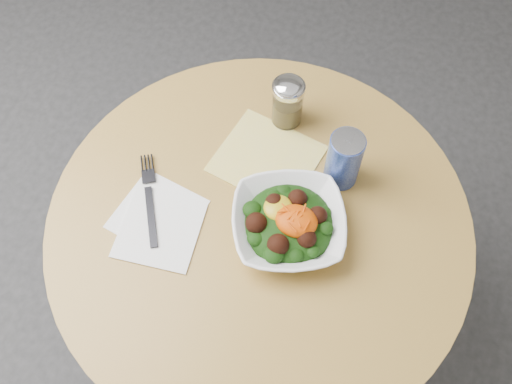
{
  "coord_description": "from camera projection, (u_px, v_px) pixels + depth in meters",
  "views": [
    {
      "loc": [
        0.13,
        -0.52,
        1.83
      ],
      "look_at": [
        -0.02,
        0.03,
        0.81
      ],
      "focal_mm": 40.0,
      "sensor_mm": 36.0,
      "label": 1
    }
  ],
  "objects": [
    {
      "name": "ground",
      "position": [
        258.0,
        323.0,
        1.85
      ],
      "size": [
        6.0,
        6.0,
        0.0
      ],
      "primitive_type": "plane",
      "color": "#2A2A2C",
      "rests_on": "ground"
    },
    {
      "name": "beverage_can",
      "position": [
        344.0,
        159.0,
        1.19
      ],
      "size": [
        0.07,
        0.07,
        0.14
      ],
      "color": "navy",
      "rests_on": "table"
    },
    {
      "name": "table",
      "position": [
        259.0,
        256.0,
        1.37
      ],
      "size": [
        0.9,
        0.9,
        0.75
      ],
      "color": "black",
      "rests_on": "ground"
    },
    {
      "name": "cloth_napkin",
      "position": [
        267.0,
        158.0,
        1.27
      ],
      "size": [
        0.26,
        0.24,
        0.0
      ],
      "primitive_type": "cube",
      "rotation": [
        0.0,
        0.0,
        -0.26
      ],
      "color": "yellow",
      "rests_on": "table"
    },
    {
      "name": "salad_bowl",
      "position": [
        289.0,
        223.0,
        1.16
      ],
      "size": [
        0.29,
        0.29,
        0.09
      ],
      "color": "white",
      "rests_on": "table"
    },
    {
      "name": "spice_shaker",
      "position": [
        288.0,
        102.0,
        1.27
      ],
      "size": [
        0.07,
        0.07,
        0.13
      ],
      "color": "silver",
      "rests_on": "table"
    },
    {
      "name": "paper_napkins",
      "position": [
        158.0,
        222.0,
        1.2
      ],
      "size": [
        0.2,
        0.22,
        0.0
      ],
      "color": "white",
      "rests_on": "table"
    },
    {
      "name": "fork",
      "position": [
        150.0,
        196.0,
        1.22
      ],
      "size": [
        0.12,
        0.22,
        0.0
      ],
      "color": "black",
      "rests_on": "table"
    }
  ]
}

